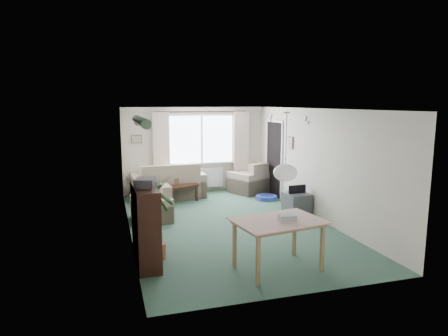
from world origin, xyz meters
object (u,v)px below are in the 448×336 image
object	(u,v)px
dining_table	(278,245)
pet_bed	(266,198)
coffee_table	(177,193)
bookshelf	(146,226)
tv_cube	(297,204)
houseplant	(157,217)
armchair_corner	(250,177)
armchair_left	(152,203)
sofa	(168,180)

from	to	relation	value
dining_table	pet_bed	bearing A→B (deg)	69.82
coffee_table	bookshelf	world-z (taller)	bookshelf
tv_cube	houseplant	bearing A→B (deg)	-156.70
bookshelf	pet_bed	bearing A→B (deg)	43.05
houseplant	pet_bed	xyz separation A→B (m)	(3.24, 3.23, -0.65)
armchair_corner	tv_cube	bearing A→B (deg)	71.48
armchair_left	tv_cube	size ratio (longest dim) A/B	1.53
bookshelf	pet_bed	xyz separation A→B (m)	(3.43, 3.40, -0.57)
pet_bed	armchair_corner	bearing A→B (deg)	97.15
houseplant	tv_cube	bearing A→B (deg)	26.80
armchair_left	pet_bed	bearing A→B (deg)	104.91
coffee_table	tv_cube	distance (m)	3.09
sofa	bookshelf	bearing A→B (deg)	72.67
dining_table	tv_cube	distance (m)	3.10
sofa	armchair_left	xyz separation A→B (m)	(-0.66, -2.01, -0.09)
coffee_table	bookshelf	distance (m)	4.01
armchair_left	houseplant	xyz separation A→B (m)	(-0.15, -2.20, 0.32)
sofa	armchair_corner	bearing A→B (deg)	174.91
tv_cube	dining_table	bearing A→B (deg)	-125.42
armchair_corner	armchair_left	xyz separation A→B (m)	(-2.98, -1.98, -0.05)
coffee_table	bookshelf	xyz separation A→B (m)	(-1.15, -3.82, 0.40)
armchair_corner	pet_bed	bearing A→B (deg)	73.46
armchair_corner	bookshelf	xyz separation A→B (m)	(-3.32, -4.35, 0.19)
dining_table	pet_bed	distance (m)	4.45
coffee_table	bookshelf	bearing A→B (deg)	-106.78
sofa	bookshelf	xyz separation A→B (m)	(-1.00, -4.38, 0.15)
armchair_left	dining_table	xyz separation A→B (m)	(1.56, -3.14, 0.00)
sofa	dining_table	bearing A→B (deg)	95.48
armchair_corner	armchair_left	distance (m)	3.58
dining_table	bookshelf	bearing A→B (deg)	158.02
bookshelf	dining_table	size ratio (longest dim) A/B	1.03
armchair_left	pet_bed	xyz separation A→B (m)	(3.09, 1.03, -0.32)
houseplant	armchair_corner	bearing A→B (deg)	53.23
armchair_corner	pet_bed	xyz separation A→B (m)	(0.12, -0.95, -0.38)
armchair_left	houseplant	distance (m)	2.23
houseplant	bookshelf	bearing A→B (deg)	-138.29
armchair_left	sofa	bearing A→B (deg)	158.30
armchair_corner	coffee_table	size ratio (longest dim) A/B	0.98
houseplant	pet_bed	size ratio (longest dim) A/B	2.57
coffee_table	pet_bed	size ratio (longest dim) A/B	1.81
coffee_table	houseplant	xyz separation A→B (m)	(-0.96, -3.65, 0.48)
sofa	houseplant	size ratio (longest dim) A/B	1.35
bookshelf	houseplant	distance (m)	0.27
sofa	armchair_left	distance (m)	2.12
sofa	tv_cube	xyz separation A→B (m)	(2.54, -2.52, -0.22)
armchair_corner	bookshelf	bearing A→B (deg)	29.02
houseplant	tv_cube	world-z (taller)	houseplant
armchair_corner	dining_table	bearing A→B (deg)	50.88
dining_table	tv_cube	world-z (taller)	dining_table
coffee_table	houseplant	size ratio (longest dim) A/B	0.70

